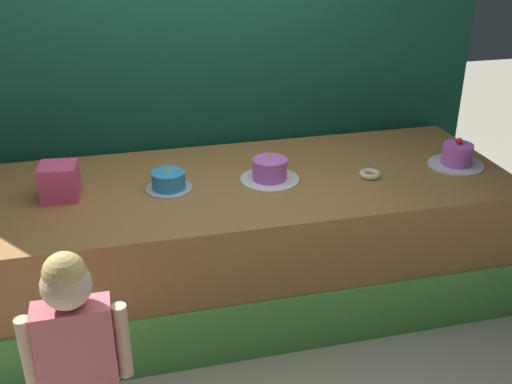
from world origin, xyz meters
The scene contains 9 objects.
ground_plane centered at (0.00, 0.00, 0.00)m, with size 12.00×12.00×0.00m, color #BCB29E.
stage_platform centered at (0.00, 0.60, 0.41)m, with size 3.50×1.23×0.82m.
curtain_backdrop centered at (0.00, 1.31, 1.50)m, with size 3.92×0.08×3.00m, color #144C38.
child_figure centered at (-0.81, -0.53, 0.72)m, with size 0.43×0.20×1.12m.
pink_box centered at (-0.89, 0.61, 0.92)m, with size 0.20×0.20×0.20m, color #F24C85.
donut centered at (0.89, 0.47, 0.83)m, with size 0.13×0.13×0.04m, color beige.
cake_center_left centered at (-0.30, 0.58, 0.87)m, with size 0.27×0.27×0.15m.
cake_center_right centered at (0.30, 0.57, 0.88)m, with size 0.35×0.35×0.18m.
cake_far_right centered at (1.49, 0.50, 0.88)m, with size 0.34×0.34×0.18m.
Camera 1 is at (-0.56, -2.58, 2.30)m, focal length 42.31 mm.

